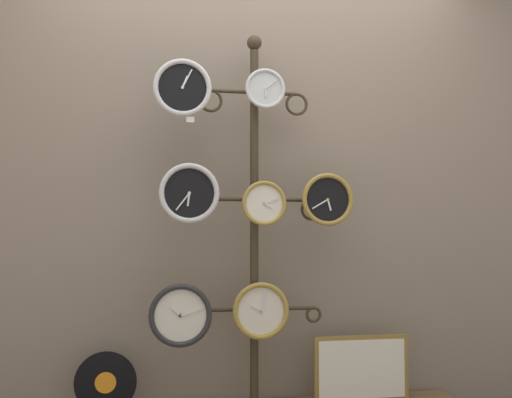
% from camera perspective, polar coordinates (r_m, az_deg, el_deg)
% --- Properties ---
extents(shop_wall, '(4.40, 0.04, 2.80)m').
position_cam_1_polar(shop_wall, '(3.32, -0.66, 4.59)').
color(shop_wall, gray).
rests_on(shop_wall, ground_plane).
extents(display_stand, '(0.73, 0.43, 2.00)m').
position_cam_1_polar(display_stand, '(3.14, -0.17, -7.85)').
color(display_stand, '#382D1E').
rests_on(display_stand, ground_plane).
extents(clock_top_left, '(0.29, 0.04, 0.29)m').
position_cam_1_polar(clock_top_left, '(3.06, -7.02, 10.48)').
color(clock_top_left, black).
extents(clock_top_center, '(0.21, 0.04, 0.21)m').
position_cam_1_polar(clock_top_center, '(3.15, 0.88, 10.45)').
color(clock_top_center, silver).
extents(clock_middle_left, '(0.30, 0.04, 0.30)m').
position_cam_1_polar(clock_middle_left, '(2.98, -6.38, 0.56)').
color(clock_middle_left, black).
extents(clock_middle_center, '(0.23, 0.04, 0.23)m').
position_cam_1_polar(clock_middle_center, '(3.04, 0.77, -0.41)').
color(clock_middle_center, silver).
extents(clock_middle_right, '(0.28, 0.04, 0.28)m').
position_cam_1_polar(clock_middle_right, '(3.13, 6.82, -0.05)').
color(clock_middle_right, black).
extents(clock_bottom_left, '(0.31, 0.04, 0.31)m').
position_cam_1_polar(clock_bottom_left, '(3.00, -7.21, -10.94)').
color(clock_bottom_left, silver).
extents(clock_bottom_center, '(0.29, 0.04, 0.29)m').
position_cam_1_polar(clock_bottom_center, '(3.08, 0.46, -10.61)').
color(clock_bottom_center, silver).
extents(vinyl_record, '(0.30, 0.01, 0.30)m').
position_cam_1_polar(vinyl_record, '(3.16, -14.14, -16.59)').
color(vinyl_record, black).
rests_on(vinyl_record, low_shelf).
extents(picture_frame, '(0.51, 0.02, 0.35)m').
position_cam_1_polar(picture_frame, '(3.31, 10.03, -15.64)').
color(picture_frame, olive).
rests_on(picture_frame, low_shelf).
extents(price_tag_upper, '(0.04, 0.00, 0.03)m').
position_cam_1_polar(price_tag_upper, '(3.02, -6.28, 7.54)').
color(price_tag_upper, white).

